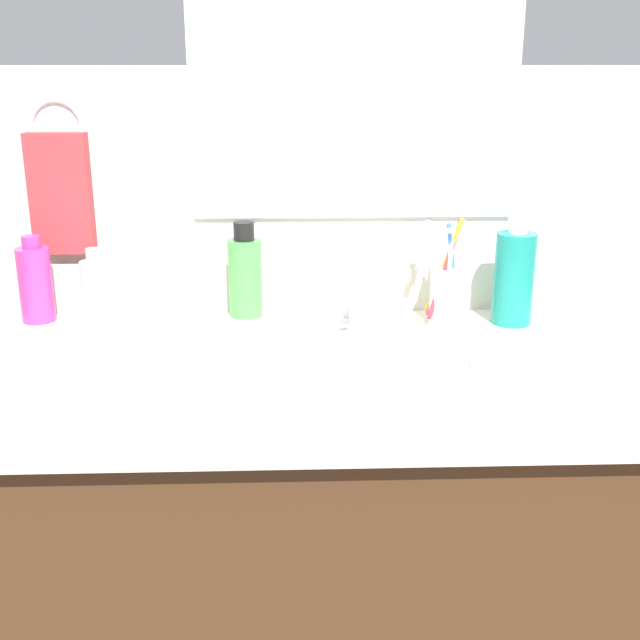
# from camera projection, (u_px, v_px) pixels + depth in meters

# --- Properties ---
(vanity_cabinet) EXTENTS (1.04, 0.54, 0.83)m
(vanity_cabinet) POSITION_uv_depth(u_px,v_px,m) (305.00, 598.00, 1.39)
(vanity_cabinet) COLOR #4C2D19
(vanity_cabinet) RESTS_ON ground_plane
(countertop) EXTENTS (1.08, 0.59, 0.03)m
(countertop) POSITION_uv_depth(u_px,v_px,m) (304.00, 371.00, 1.26)
(countertop) COLOR beige
(countertop) RESTS_ON vanity_cabinet
(backsplash) EXTENTS (1.08, 0.02, 0.09)m
(backsplash) POSITION_uv_depth(u_px,v_px,m) (301.00, 286.00, 1.51)
(backsplash) COLOR beige
(backsplash) RESTS_ON countertop
(back_wall) EXTENTS (2.18, 0.04, 1.30)m
(back_wall) POSITION_uv_depth(u_px,v_px,m) (302.00, 395.00, 1.65)
(back_wall) COLOR white
(back_wall) RESTS_ON ground_plane
(mirror_panel) EXTENTS (0.60, 0.01, 0.56)m
(mirror_panel) POSITION_uv_depth(u_px,v_px,m) (355.00, 62.00, 1.43)
(mirror_panel) COLOR #B2BCC6
(towel_ring) EXTENTS (0.10, 0.01, 0.10)m
(towel_ring) POSITION_uv_depth(u_px,v_px,m) (57.00, 126.00, 1.44)
(towel_ring) COLOR silver
(hand_towel) EXTENTS (0.11, 0.04, 0.22)m
(hand_towel) POSITION_uv_depth(u_px,v_px,m) (61.00, 194.00, 1.46)
(hand_towel) COLOR #A53338
(sink_basin) EXTENTS (0.40, 0.40, 0.11)m
(sink_basin) POSITION_uv_depth(u_px,v_px,m) (358.00, 383.00, 1.25)
(sink_basin) COLOR white
(sink_basin) RESTS_ON countertop
(faucet) EXTENTS (0.16, 0.10, 0.08)m
(faucet) POSITION_uv_depth(u_px,v_px,m) (350.00, 311.00, 1.42)
(faucet) COLOR silver
(faucet) RESTS_ON countertop
(bottle_toner_green) EXTENTS (0.06, 0.06, 0.18)m
(bottle_toner_green) POSITION_uv_depth(u_px,v_px,m) (245.00, 274.00, 1.47)
(bottle_toner_green) COLOR #4C9E4C
(bottle_toner_green) RESTS_ON countertop
(bottle_gel_clear) EXTENTS (0.06, 0.06, 0.13)m
(bottle_gel_clear) POSITION_uv_depth(u_px,v_px,m) (97.00, 288.00, 1.46)
(bottle_gel_clear) COLOR silver
(bottle_gel_clear) RESTS_ON countertop
(bottle_soap_pink) EXTENTS (0.06, 0.06, 0.16)m
(bottle_soap_pink) POSITION_uv_depth(u_px,v_px,m) (36.00, 283.00, 1.44)
(bottle_soap_pink) COLOR #D8338C
(bottle_soap_pink) RESTS_ON countertop
(bottle_mouthwash_teal) EXTENTS (0.07, 0.07, 0.19)m
(bottle_mouthwash_teal) POSITION_uv_depth(u_px,v_px,m) (514.00, 277.00, 1.42)
(bottle_mouthwash_teal) COLOR teal
(bottle_mouthwash_teal) RESTS_ON countertop
(cup_white_ceramic) EXTENTS (0.08, 0.08, 0.19)m
(cup_white_ceramic) POSITION_uv_depth(u_px,v_px,m) (448.00, 292.00, 1.43)
(cup_white_ceramic) COLOR white
(cup_white_ceramic) RESTS_ON countertop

